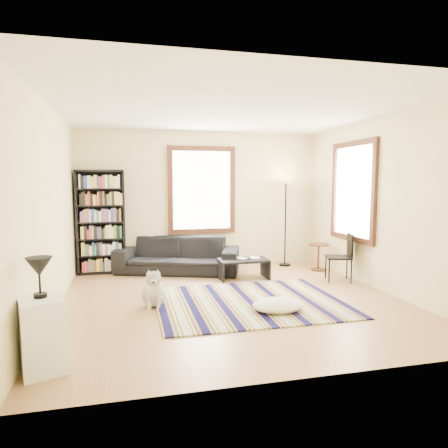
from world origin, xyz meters
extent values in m
cube|color=#A07749|center=(0.00, 0.00, -0.05)|extent=(5.00, 5.00, 0.10)
cube|color=white|center=(0.00, 0.00, 2.85)|extent=(5.00, 5.00, 0.10)
cube|color=#F5F1A5|center=(0.00, 2.55, 1.40)|extent=(5.00, 0.10, 2.80)
cube|color=#F5F1A5|center=(0.00, -2.55, 1.40)|extent=(5.00, 0.10, 2.80)
cube|color=#F5F1A5|center=(-2.55, 0.00, 1.40)|extent=(0.10, 5.00, 2.80)
cube|color=#F5F1A5|center=(2.55, 0.00, 1.40)|extent=(0.10, 5.00, 2.80)
cube|color=white|center=(0.00, 2.47, 1.60)|extent=(1.20, 0.06, 1.60)
cube|color=white|center=(2.47, 0.80, 1.60)|extent=(0.06, 1.20, 1.60)
cube|color=#0C0B3B|center=(0.22, -0.20, 0.01)|extent=(2.72, 2.18, 0.02)
imported|color=black|center=(-0.56, 2.05, 0.35)|extent=(2.54, 1.64, 0.69)
cube|color=black|center=(-2.00, 2.32, 1.00)|extent=(0.90, 0.30, 2.00)
cube|color=black|center=(0.54, 1.25, 0.18)|extent=(0.91, 0.51, 0.36)
imported|color=beige|center=(0.44, 1.25, 0.37)|extent=(0.27, 0.25, 0.02)
imported|color=beige|center=(0.69, 1.30, 0.37)|extent=(0.20, 0.25, 0.02)
ellipsoid|color=white|center=(0.48, -0.68, 0.09)|extent=(0.86, 0.76, 0.18)
cylinder|color=#461A11|center=(2.20, 1.55, 0.27)|extent=(0.44, 0.44, 0.54)
cube|color=black|center=(2.15, 0.68, 0.43)|extent=(0.53, 0.51, 0.86)
cube|color=white|center=(-2.30, -1.76, 0.35)|extent=(0.51, 0.59, 0.70)
camera|label=1|loc=(-1.48, -5.68, 1.77)|focal=32.00mm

